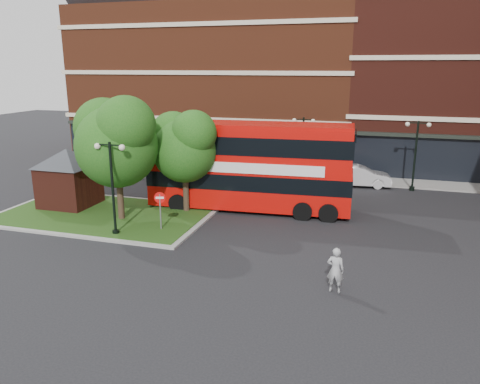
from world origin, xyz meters
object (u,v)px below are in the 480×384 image
(bus, at_px, (249,161))
(car_silver, at_px, (282,172))
(car_white, at_px, (358,176))
(woman, at_px, (335,270))

(bus, distance_m, car_silver, 8.07)
(bus, relative_size, car_silver, 2.87)
(bus, relative_size, car_white, 2.65)
(woman, distance_m, car_silver, 18.33)
(woman, height_order, car_white, woman)
(woman, height_order, car_silver, woman)
(car_white, bearing_deg, woman, 173.33)
(car_silver, height_order, car_white, car_white)
(car_silver, xyz_separation_m, car_white, (5.73, 0.21, 0.04))
(bus, distance_m, car_white, 10.33)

